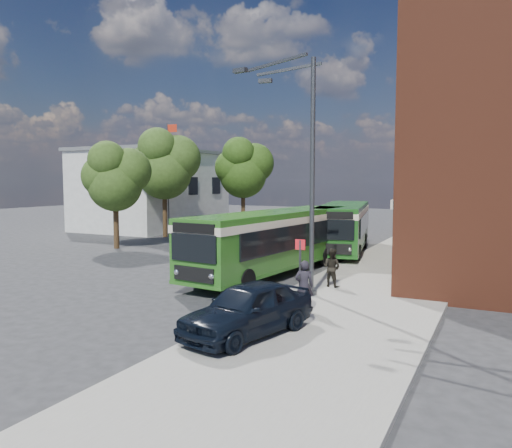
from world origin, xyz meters
The scene contains 15 objects.
ground centered at (0.00, 0.00, 0.00)m, with size 120.00×120.00×0.00m, color #29292B.
pavement centered at (7.00, 8.00, 0.07)m, with size 6.00×48.00×0.15m, color gray.
kerb_line centered at (3.95, 8.00, 0.01)m, with size 0.12×48.00×0.01m, color beige.
white_building centered at (-18.00, 18.00, 3.66)m, with size 9.40×13.40×7.30m.
flagpole centered at (-12.45, 13.00, 4.94)m, with size 0.95×0.10×9.00m.
street_lamp centered at (4.84, -2.00, 4.79)m, with size 2.96×2.38×9.00m.
bus_stop_sign centered at (5.60, -4.20, 1.51)m, with size 0.35×0.08×2.52m.
bus_front centered at (1.87, 1.98, 1.83)m, with size 3.83×12.43×3.02m.
bus_rear centered at (2.77, 10.29, 1.83)m, with size 4.58×11.01×3.02m.
parked_car centered at (5.33, -7.50, 0.90)m, with size 1.78×4.42×1.51m, color black.
pedestrian_a centered at (5.83, -4.42, 1.01)m, with size 0.63×0.41×1.72m, color black.
pedestrian_b centered at (5.44, -0.25, 0.94)m, with size 0.77×0.60×1.58m, color black.
tree_left centered at (-11.18, 5.47, 4.77)m, with size 4.16×3.96×7.03m.
tree_mid centered at (-12.37, 12.36, 5.81)m, with size 5.07×4.82×8.56m.
tree_right centered at (-9.33, 19.89, 5.64)m, with size 4.92×4.68×8.31m.
Camera 1 is at (11.67, -19.69, 4.49)m, focal length 35.00 mm.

